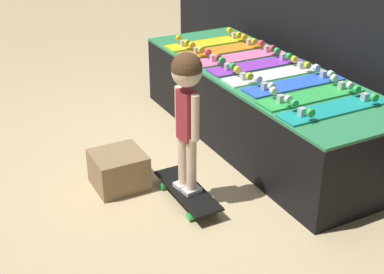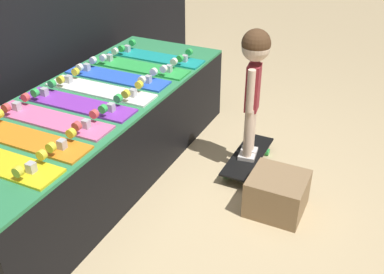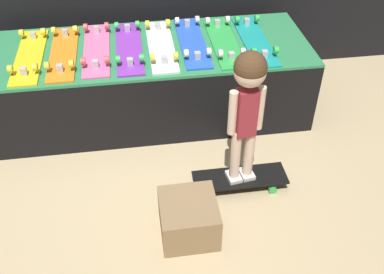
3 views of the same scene
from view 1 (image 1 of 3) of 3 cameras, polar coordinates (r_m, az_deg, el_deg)
name	(u,v)px [view 1 (image 1 of 3)]	position (r m, az deg, el deg)	size (l,w,h in m)	color
ground_plane	(192,156)	(4.10, -0.03, -2.05)	(16.00, 16.00, 0.00)	tan
display_rack	(262,106)	(4.27, 7.45, 3.30)	(2.45, 0.87, 0.58)	black
skateboard_yellow_on_rack	(209,42)	(4.81, 1.84, 10.11)	(0.19, 0.79, 0.09)	yellow
skateboard_orange_on_rack	(223,49)	(4.62, 3.37, 9.38)	(0.19, 0.79, 0.09)	orange
skateboard_pink_on_rack	(240,56)	(4.44, 5.19, 8.60)	(0.19, 0.79, 0.09)	pink
skateboard_purple_on_rack	(256,64)	(4.25, 6.82, 7.69)	(0.19, 0.79, 0.09)	purple
skateboard_white_on_rack	(273,74)	(4.07, 8.59, 6.69)	(0.19, 0.79, 0.09)	white
skateboard_blue_on_rack	(295,83)	(3.91, 10.89, 5.67)	(0.19, 0.79, 0.09)	blue
skateboard_green_on_rack	(312,95)	(3.72, 12.65, 4.39)	(0.19, 0.79, 0.09)	green
skateboard_teal_on_rack	(334,108)	(3.55, 14.90, 3.06)	(0.19, 0.79, 0.09)	teal
skateboard_on_floor	(187,191)	(3.53, -0.50, -5.81)	(0.62, 0.20, 0.09)	black
child	(187,97)	(3.22, -0.55, 4.27)	(0.22, 0.19, 0.93)	silver
storage_box	(119,170)	(3.70, -7.82, -3.49)	(0.34, 0.34, 0.25)	#8E704C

